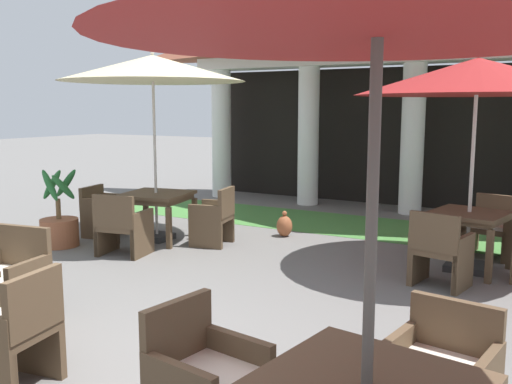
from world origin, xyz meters
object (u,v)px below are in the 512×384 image
at_px(patio_table_mid_right, 156,199).
at_px(patio_chair_mid_right_east, 214,218).
at_px(patio_chair_far_back_north, 491,229).
at_px(potted_palm_left_edge, 59,226).
at_px(patio_umbrella_mid_right, 153,69).
at_px(patio_chair_near_foreground_east, 12,334).
at_px(patio_chair_mid_left_north, 442,375).
at_px(patio_chair_near_foreground_north, 9,280).
at_px(patio_chair_mid_right_west, 103,211).
at_px(patio_chair_mid_right_south, 122,227).
at_px(patio_umbrella_far_back, 477,77).
at_px(patio_umbrella_mid_left, 378,5).
at_px(patio_chair_far_back_south, 440,252).
at_px(patio_table_far_back, 469,220).
at_px(terracotta_urn, 284,226).

xyz_separation_m(patio_table_mid_right, patio_chair_mid_right_east, (0.95, 0.18, -0.24)).
distance_m(patio_chair_far_back_north, potted_palm_left_edge, 6.18).
bearing_deg(patio_umbrella_mid_right, patio_chair_far_back_north, 18.21).
bearing_deg(patio_table_mid_right, patio_chair_mid_right_east, 10.71).
bearing_deg(patio_chair_far_back_north, patio_table_mid_right, 29.04).
xyz_separation_m(patio_chair_near_foreground_east, patio_chair_far_back_north, (2.52, 5.70, -0.03)).
bearing_deg(patio_chair_mid_left_north, patio_chair_near_foreground_north, 10.35).
bearing_deg(potted_palm_left_edge, patio_chair_mid_right_west, 86.14).
xyz_separation_m(patio_umbrella_mid_right, patio_chair_mid_right_south, (0.18, -0.95, -2.19)).
distance_m(patio_chair_mid_left_north, patio_umbrella_mid_right, 6.29).
height_order(patio_chair_near_foreground_north, patio_umbrella_far_back, patio_umbrella_far_back).
distance_m(patio_umbrella_mid_left, patio_umbrella_mid_right, 6.39).
height_order(patio_chair_mid_right_south, patio_chair_far_back_south, patio_chair_far_back_south).
height_order(patio_table_far_back, potted_palm_left_edge, potted_palm_left_edge).
xyz_separation_m(patio_chair_mid_left_north, patio_chair_mid_right_west, (-5.87, 3.05, 0.00)).
bearing_deg(patio_chair_far_back_south, potted_palm_left_edge, -160.68).
relative_size(patio_chair_near_foreground_north, patio_chair_mid_right_east, 1.04).
height_order(patio_chair_mid_right_south, patio_chair_mid_right_west, patio_chair_mid_right_south).
relative_size(patio_table_far_back, terracotta_urn, 2.42).
height_order(patio_chair_mid_left_north, patio_chair_mid_right_east, patio_chair_mid_right_east).
bearing_deg(patio_umbrella_mid_left, patio_chair_mid_right_west, 144.50).
height_order(patio_chair_near_foreground_east, patio_chair_mid_right_west, patio_chair_near_foreground_east).
bearing_deg(terracotta_urn, patio_umbrella_far_back, -10.73).
bearing_deg(patio_chair_mid_left_north, patio_chair_far_back_south, -69.59).
bearing_deg(patio_umbrella_far_back, patio_chair_mid_left_north, -83.17).
distance_m(patio_chair_mid_right_south, patio_table_far_back, 4.58).
distance_m(patio_chair_mid_right_west, patio_chair_far_back_south, 5.24).
bearing_deg(patio_umbrella_far_back, patio_table_far_back, 75.96).
relative_size(patio_chair_near_foreground_north, patio_chair_mid_right_west, 1.14).
bearing_deg(patio_table_far_back, patio_chair_mid_right_east, -172.39).
height_order(patio_chair_near_foreground_north, patio_chair_mid_right_east, patio_chair_near_foreground_north).
distance_m(patio_chair_far_back_south, terracotta_urn, 3.04).
distance_m(patio_table_far_back, patio_chair_far_back_north, 0.93).
relative_size(patio_chair_near_foreground_east, patio_umbrella_mid_left, 0.33).
xyz_separation_m(patio_chair_mid_left_north, patio_table_mid_right, (-4.93, 3.23, 0.25)).
bearing_deg(patio_umbrella_mid_right, patio_chair_mid_right_west, -169.29).
bearing_deg(potted_palm_left_edge, patio_chair_near_foreground_north, -49.68).
xyz_separation_m(patio_chair_mid_right_south, patio_chair_far_back_south, (4.12, 0.73, 0.01)).
relative_size(patio_umbrella_mid_left, patio_chair_mid_left_north, 3.30).
bearing_deg(patio_umbrella_mid_right, patio_umbrella_mid_left, -41.73).
bearing_deg(patio_umbrella_mid_right, patio_chair_near_foreground_north, -73.67).
bearing_deg(patio_table_mid_right, patio_chair_near_foreground_east, -63.15).
bearing_deg(patio_table_far_back, terracotta_urn, 169.27).
distance_m(patio_umbrella_mid_right, patio_umbrella_far_back, 4.51).
distance_m(patio_chair_near_foreground_north, patio_chair_far_back_south, 4.56).
height_order(patio_chair_mid_right_south, patio_table_far_back, patio_chair_mid_right_south).
height_order(patio_umbrella_mid_right, patio_chair_far_back_south, patio_umbrella_mid_right).
relative_size(patio_umbrella_mid_left, terracotta_urn, 6.53).
bearing_deg(patio_umbrella_mid_left, patio_chair_far_back_north, 91.41).
bearing_deg(patio_chair_far_back_north, patio_umbrella_mid_left, 102.23).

